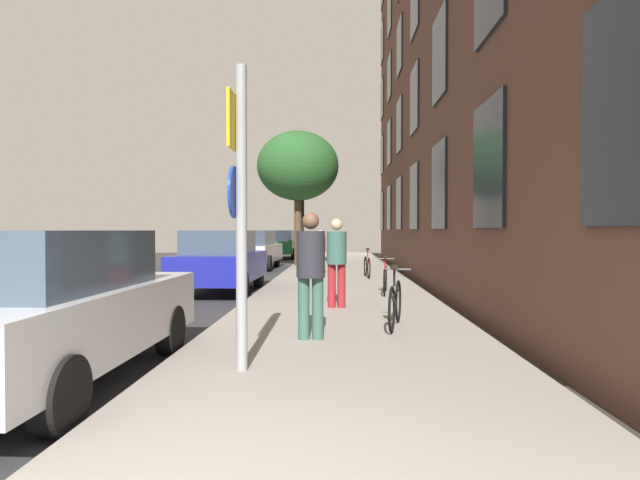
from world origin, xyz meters
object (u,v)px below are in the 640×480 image
Objects in this scene: sign_post at (239,199)px; traffic_light at (301,205)px; pedestrian_2 at (321,249)px; car_0 at (46,306)px; bicycle_0 at (395,303)px; pedestrian_1 at (337,257)px; tree_near at (298,166)px; pedestrian_0 at (311,267)px; bicycle_2 at (367,266)px; bicycle_1 at (385,279)px; car_1 at (221,261)px; car_2 at (253,249)px; car_3 at (282,244)px.

sign_post is 0.85× the size of traffic_light.
pedestrian_2 reaches higher than car_0.
bicycle_0 is 2.37m from pedestrian_1.
tree_near is 5.86m from pedestrian_2.
traffic_light reaches higher than car_0.
tree_near is 3.30× the size of pedestrian_0.
bicycle_2 is (0.04, 8.76, -0.02)m from bicycle_0.
car_0 is at bearing -108.75° from bicycle_2.
car_0 is at bearing -100.57° from pedestrian_2.
bicycle_0 is 4.45m from bicycle_1.
tree_near is at bearing 95.04° from pedestrian_0.
pedestrian_1 reaches higher than bicycle_2.
bicycle_0 is 10.17m from pedestrian_2.
traffic_light is at bearing 102.00° from pedestrian_2.
pedestrian_0 reaches higher than pedestrian_2.
car_0 is at bearing -89.74° from car_1.
car_2 reaches higher than bicycle_1.
car_0 is (-3.92, -2.89, 0.34)m from bicycle_0.
sign_post is at bearing -75.99° from car_1.
sign_post is 0.77× the size of car_0.
bicycle_2 reaches higher than bicycle_1.
traffic_light is at bearing 112.67° from bicycle_2.
car_2 is (-4.69, 9.34, 0.37)m from bicycle_1.
traffic_light reaches higher than bicycle_2.
car_2 is at bearing 116.68° from bicycle_1.
bicycle_2 is 2.07m from pedestrian_2.
car_2 is at bearing -153.56° from tree_near.
car_3 is (-1.61, 7.17, -1.92)m from traffic_light.
car_2 is (-2.51, 16.38, -1.12)m from sign_post.
bicycle_1 is (2.18, 7.04, -1.49)m from sign_post.
pedestrian_1 is 12.21m from car_2.
bicycle_2 is 0.40× the size of car_1.
traffic_light is 0.96× the size of car_1.
traffic_light is 2.95m from car_2.
pedestrian_0 is at bearing -96.49° from pedestrian_1.
car_3 reaches higher than bicycle_0.
car_1 is 8.34m from car_2.
car_0 is 25.01m from car_3.
pedestrian_0 reaches higher than car_3.
tree_near is 7.59m from bicycle_2.
pedestrian_2 is (-1.74, 5.61, 0.52)m from bicycle_1.
car_3 is at bearing 102.40° from pedestrian_2.
pedestrian_1 is 0.44× the size of car_3.
car_1 reaches higher than bicycle_0.
traffic_light is 17.99m from car_0.
bicycle_1 is at bearing 74.44° from pedestrian_0.
pedestrian_2 is (-0.59, 7.95, -0.12)m from pedestrian_1.
bicycle_0 is 4.88m from car_0.
car_2 is at bearing -148.62° from traffic_light.
pedestrian_0 reaches higher than bicycle_0.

